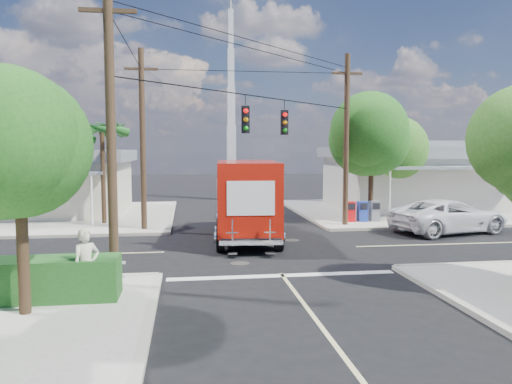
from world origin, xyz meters
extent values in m
plane|color=black|center=(0.00, 0.00, 0.00)|extent=(120.00, 120.00, 0.00)
cube|color=#A19C91|center=(11.00, 11.00, 0.07)|extent=(14.00, 14.00, 0.14)
cube|color=#A8A395|center=(4.00, 11.00, 0.07)|extent=(0.25, 14.00, 0.14)
cube|color=#A8A395|center=(11.00, 4.00, 0.07)|extent=(14.00, 0.25, 0.14)
cube|color=#A19C91|center=(-11.00, 11.00, 0.07)|extent=(14.00, 14.00, 0.14)
cube|color=#A8A395|center=(-4.00, 11.00, 0.07)|extent=(0.25, 14.00, 0.14)
cube|color=#A8A395|center=(-11.00, 4.00, 0.07)|extent=(14.00, 0.25, 0.14)
cube|color=#A8A395|center=(-4.00, -11.00, 0.07)|extent=(0.25, 14.00, 0.14)
cube|color=beige|center=(0.00, 10.00, 0.01)|extent=(0.12, 12.00, 0.01)
cube|color=beige|center=(0.00, -10.00, 0.01)|extent=(0.12, 12.00, 0.01)
cube|color=beige|center=(10.00, 0.00, 0.01)|extent=(12.00, 0.12, 0.01)
cube|color=beige|center=(-10.00, 0.00, 0.01)|extent=(12.00, 0.12, 0.01)
cube|color=silver|center=(0.00, -4.30, 0.01)|extent=(7.50, 0.40, 0.01)
cube|color=beige|center=(12.50, 12.00, 1.84)|extent=(11.00, 8.00, 3.40)
cube|color=gray|center=(12.50, 12.00, 3.89)|extent=(11.80, 8.80, 0.70)
cube|color=gray|center=(12.50, 12.00, 4.39)|extent=(6.05, 4.40, 0.50)
cube|color=gray|center=(12.50, 7.10, 3.04)|extent=(9.90, 1.80, 0.15)
cylinder|color=silver|center=(8.10, 6.30, 1.59)|extent=(0.12, 0.12, 2.90)
cube|color=beige|center=(-12.00, 12.50, 1.74)|extent=(10.00, 8.00, 3.20)
cube|color=gray|center=(-12.00, 12.50, 3.69)|extent=(10.80, 8.80, 0.70)
cube|color=gray|center=(-12.00, 12.50, 4.19)|extent=(5.50, 4.40, 0.50)
cube|color=gray|center=(-12.00, 7.60, 2.84)|extent=(9.00, 1.80, 0.15)
cylinder|color=silver|center=(-8.00, 6.80, 1.49)|extent=(0.12, 0.12, 2.70)
cube|color=silver|center=(0.50, 20.00, 1.50)|extent=(0.80, 0.80, 3.00)
cube|color=silver|center=(0.50, 20.00, 4.50)|extent=(0.70, 0.70, 3.00)
cube|color=silver|center=(0.50, 20.00, 7.50)|extent=(0.60, 0.60, 3.00)
cube|color=silver|center=(0.50, 20.00, 10.50)|extent=(0.50, 0.50, 3.00)
cube|color=silver|center=(0.50, 20.00, 13.50)|extent=(0.40, 0.40, 3.00)
cylinder|color=#422D1C|center=(-7.00, -7.50, 2.00)|extent=(0.28, 0.28, 3.71)
sphere|color=#1A5317|center=(-7.00, -7.50, 4.32)|extent=(3.71, 3.71, 3.71)
sphere|color=#1A5317|center=(-7.40, -7.30, 4.55)|extent=(3.02, 3.02, 3.02)
sphere|color=#1A5317|center=(-6.65, -7.80, 4.20)|extent=(3.25, 3.25, 3.25)
cylinder|color=#422D1C|center=(7.20, 6.80, 2.19)|extent=(0.28, 0.28, 4.10)
sphere|color=#1A5317|center=(7.20, 6.80, 4.75)|extent=(4.10, 4.10, 4.10)
sphere|color=#1A5317|center=(6.80, 7.00, 5.00)|extent=(3.33, 3.33, 3.33)
sphere|color=#1A5317|center=(7.55, 6.50, 4.62)|extent=(3.58, 3.58, 3.58)
cylinder|color=#422D1C|center=(9.80, 9.00, 1.93)|extent=(0.28, 0.28, 3.58)
sphere|color=#296C17|center=(9.80, 9.00, 4.17)|extent=(3.58, 3.58, 3.58)
sphere|color=#296C17|center=(9.40, 9.20, 4.40)|extent=(2.91, 2.91, 2.91)
sphere|color=#296C17|center=(10.15, 8.70, 4.06)|extent=(3.14, 3.14, 3.14)
cylinder|color=#422D1C|center=(-7.50, 7.50, 2.64)|extent=(0.24, 0.24, 5.00)
cone|color=#1D5A1E|center=(-6.60, 7.50, 5.24)|extent=(0.50, 2.06, 0.98)
cone|color=#1D5A1E|center=(-6.94, 8.20, 5.24)|extent=(1.92, 1.68, 0.98)
cone|color=#1D5A1E|center=(-7.70, 8.38, 5.24)|extent=(2.12, 0.95, 0.98)
cone|color=#1D5A1E|center=(-8.31, 7.89, 5.24)|extent=(1.34, 2.07, 0.98)
cone|color=#1D5A1E|center=(-8.31, 7.11, 5.24)|extent=(1.34, 2.07, 0.98)
cone|color=#1D5A1E|center=(-7.70, 6.62, 5.24)|extent=(2.12, 0.95, 0.98)
cone|color=#1D5A1E|center=(-6.94, 6.80, 5.24)|extent=(1.92, 1.68, 0.98)
cylinder|color=#422D1C|center=(-9.50, 9.00, 2.44)|extent=(0.24, 0.24, 4.60)
cone|color=#1D5A1E|center=(-8.60, 9.00, 4.84)|extent=(0.50, 2.06, 0.98)
cone|color=#1D5A1E|center=(-8.94, 9.70, 4.84)|extent=(1.92, 1.68, 0.98)
cone|color=#1D5A1E|center=(-9.70, 9.88, 4.84)|extent=(2.12, 0.95, 0.98)
cone|color=#1D5A1E|center=(-10.31, 9.39, 4.84)|extent=(1.34, 2.07, 0.98)
cone|color=#1D5A1E|center=(-10.31, 8.61, 4.84)|extent=(1.34, 2.07, 0.98)
cone|color=#1D5A1E|center=(-9.70, 8.12, 4.84)|extent=(2.12, 0.95, 0.98)
cone|color=#1D5A1E|center=(-8.94, 8.30, 4.84)|extent=(1.92, 1.68, 0.98)
cylinder|color=#473321|center=(-5.20, -5.20, 4.50)|extent=(0.28, 0.28, 9.00)
cube|color=#473321|center=(-5.20, -5.20, 8.00)|extent=(1.60, 0.12, 0.12)
cylinder|color=#473321|center=(5.20, 5.20, 4.50)|extent=(0.28, 0.28, 9.00)
cube|color=#473321|center=(5.20, 5.20, 8.00)|extent=(1.60, 0.12, 0.12)
cylinder|color=#473321|center=(-5.20, 5.20, 4.50)|extent=(0.28, 0.28, 9.00)
cube|color=#473321|center=(-5.20, 5.20, 8.00)|extent=(1.60, 0.12, 0.12)
cylinder|color=black|center=(0.00, 0.00, 6.20)|extent=(10.43, 10.43, 0.04)
cube|color=black|center=(-0.80, -0.80, 5.25)|extent=(0.30, 0.24, 1.05)
sphere|color=red|center=(-0.80, -0.94, 5.58)|extent=(0.20, 0.20, 0.20)
cube|color=black|center=(1.10, 1.10, 5.25)|extent=(0.30, 0.24, 1.05)
sphere|color=red|center=(1.10, 0.96, 5.58)|extent=(0.20, 0.20, 0.20)
cube|color=silver|center=(-7.80, -5.60, 0.49)|extent=(5.94, 0.05, 0.08)
cube|color=silver|center=(-7.80, -5.60, 0.89)|extent=(5.94, 0.05, 0.08)
cube|color=silver|center=(-5.00, -5.60, 0.64)|extent=(0.09, 0.06, 1.00)
cube|color=red|center=(5.80, 6.20, 0.69)|extent=(0.50, 0.50, 1.10)
cube|color=#1F38A3|center=(6.50, 6.20, 0.69)|extent=(0.50, 0.50, 1.10)
cube|color=slate|center=(7.20, 6.20, 0.69)|extent=(0.50, 0.50, 1.10)
cube|color=black|center=(-0.35, 2.68, 0.56)|extent=(2.94, 8.12, 0.26)
cube|color=#B11509|center=(-0.12, 5.79, 1.38)|extent=(2.57, 1.92, 2.25)
cube|color=black|center=(-0.06, 6.50, 1.79)|extent=(2.16, 0.42, 0.97)
cube|color=silver|center=(-0.05, 6.70, 0.66)|extent=(2.35, 0.30, 0.36)
cube|color=#B11509|center=(-0.42, 1.76, 2.09)|extent=(2.99, 6.10, 2.96)
cube|color=white|center=(0.87, 1.67, 2.25)|extent=(0.30, 3.67, 1.33)
cube|color=white|center=(-1.71, 1.86, 2.25)|extent=(0.30, 3.67, 1.33)
cube|color=white|center=(-0.65, -1.21, 2.25)|extent=(1.83, 0.16, 1.33)
cube|color=silver|center=(-0.66, -1.34, 0.56)|extent=(2.46, 0.44, 0.18)
cube|color=silver|center=(-1.38, -1.42, 0.97)|extent=(0.46, 0.10, 1.02)
cube|color=silver|center=(0.05, -1.53, 0.97)|extent=(0.46, 0.10, 1.02)
cylinder|color=black|center=(-1.30, 5.72, 0.56)|extent=(0.41, 1.14, 1.12)
cylinder|color=black|center=(1.04, 5.55, 0.56)|extent=(0.41, 1.14, 1.12)
cylinder|color=black|center=(-1.75, -0.18, 0.56)|extent=(0.41, 1.14, 1.12)
cylinder|color=black|center=(0.60, -0.36, 0.56)|extent=(0.41, 1.14, 1.12)
imported|color=silver|center=(9.70, 2.79, 0.82)|extent=(6.41, 4.10, 1.64)
imported|color=beige|center=(-5.69, -6.70, 1.10)|extent=(0.84, 0.76, 1.92)
camera|label=1|loc=(-3.06, -20.00, 4.14)|focal=35.00mm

